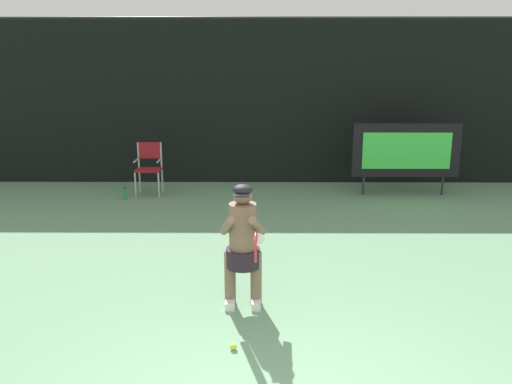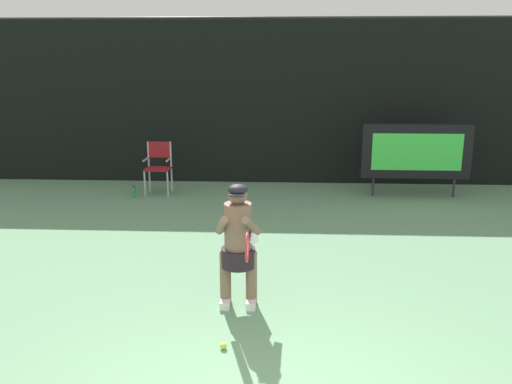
% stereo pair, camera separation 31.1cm
% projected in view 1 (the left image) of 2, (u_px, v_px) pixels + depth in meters
% --- Properties ---
extents(backdrop_screen, '(18.00, 0.12, 3.66)m').
position_uv_depth(backdrop_screen, '(267.00, 103.00, 11.83)').
color(backdrop_screen, black).
rests_on(backdrop_screen, ground).
extents(scoreboard, '(2.20, 0.21, 1.50)m').
position_uv_depth(scoreboard, '(405.00, 150.00, 10.88)').
color(scoreboard, black).
rests_on(scoreboard, ground).
extents(umpire_chair, '(0.52, 0.44, 1.08)m').
position_uv_depth(umpire_chair, '(149.00, 165.00, 11.02)').
color(umpire_chair, '#B7B7BC').
rests_on(umpire_chair, ground).
extents(water_bottle, '(0.07, 0.07, 0.27)m').
position_uv_depth(water_bottle, '(125.00, 194.00, 10.68)').
color(water_bottle, '#269452').
rests_on(water_bottle, ground).
extents(tennis_player, '(0.53, 0.61, 1.44)m').
position_uv_depth(tennis_player, '(243.00, 242.00, 5.97)').
color(tennis_player, white).
rests_on(tennis_player, ground).
extents(tennis_racket, '(0.03, 0.60, 0.31)m').
position_uv_depth(tennis_racket, '(256.00, 246.00, 5.32)').
color(tennis_racket, black).
extents(tennis_ball_loose, '(0.07, 0.07, 0.07)m').
position_uv_depth(tennis_ball_loose, '(233.00, 347.00, 5.21)').
color(tennis_ball_loose, '#CCDB3D').
rests_on(tennis_ball_loose, ground).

